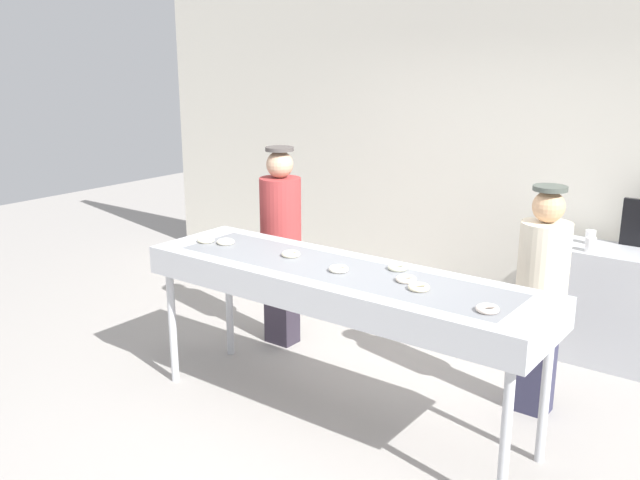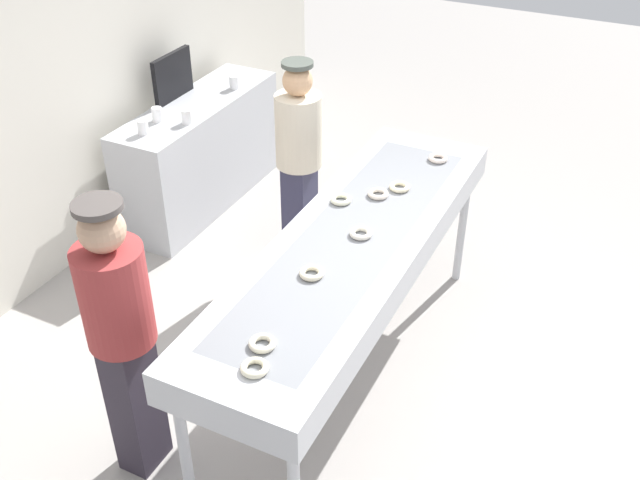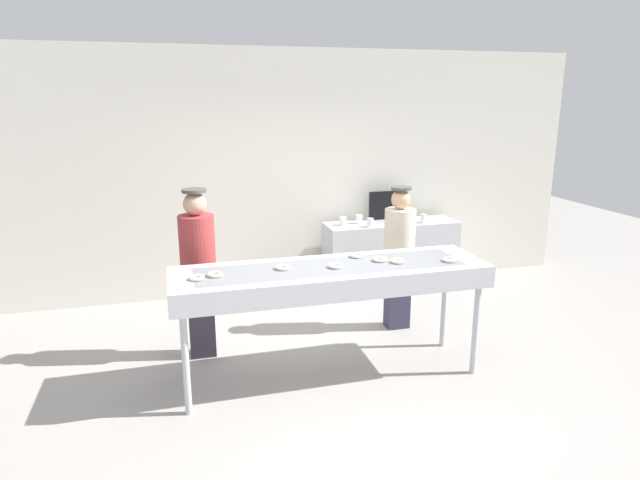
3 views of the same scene
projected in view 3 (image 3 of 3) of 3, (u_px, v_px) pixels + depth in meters
ground_plane at (331, 375)px, 4.92m from camera, size 16.00×16.00×0.00m
back_wall at (277, 174)px, 6.79m from camera, size 8.00×0.12×3.00m
fryer_conveyor at (331, 277)px, 4.68m from camera, size 2.71×0.75×1.03m
sugar_donut_0 at (398, 261)px, 4.76m from camera, size 0.14×0.14×0.03m
sugar_donut_1 at (282, 267)px, 4.58m from camera, size 0.15×0.15×0.03m
sugar_donut_2 at (380, 259)px, 4.81m from camera, size 0.17×0.17×0.03m
sugar_donut_3 at (215, 274)px, 4.41m from camera, size 0.16×0.16×0.03m
sugar_donut_4 at (450, 260)px, 4.80m from camera, size 0.17×0.17×0.03m
sugar_donut_5 at (196, 278)px, 4.32m from camera, size 0.17×0.17×0.03m
sugar_donut_6 at (335, 266)px, 4.63m from camera, size 0.15×0.15×0.03m
sugar_donut_7 at (357, 256)px, 4.93m from camera, size 0.17×0.17×0.03m
worker_baker at (198, 264)px, 5.09m from camera, size 0.33×0.33×1.63m
worker_assistant at (399, 251)px, 5.75m from camera, size 0.32×0.32×1.54m
prep_counter at (390, 257)px, 6.99m from camera, size 1.69×0.50×0.90m
paper_cup_0 at (343, 221)px, 6.72m from camera, size 0.08×0.08×0.11m
paper_cup_1 at (359, 219)px, 6.81m from camera, size 0.08×0.08×0.11m
paper_cup_2 at (424, 218)px, 6.85m from camera, size 0.08×0.08×0.11m
paper_cup_3 at (370, 223)px, 6.62m from camera, size 0.08×0.08×0.11m
menu_display at (386, 205)px, 7.02m from camera, size 0.46×0.04×0.37m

